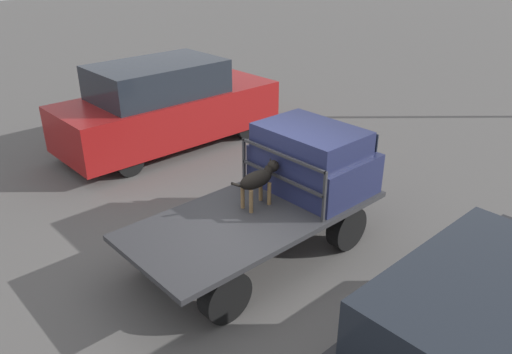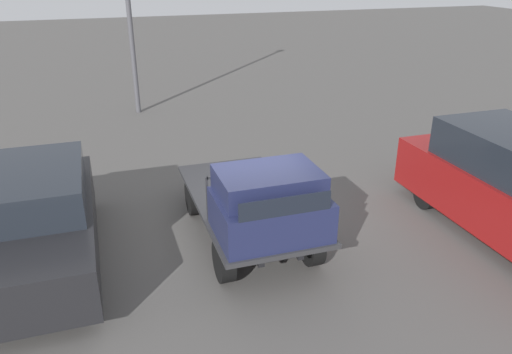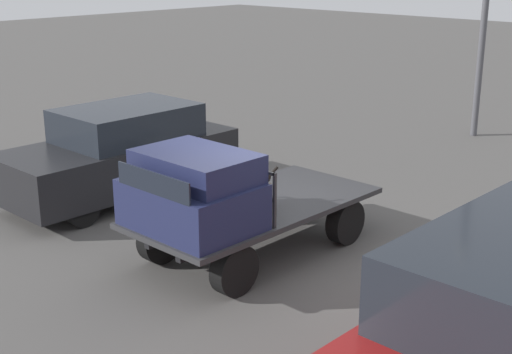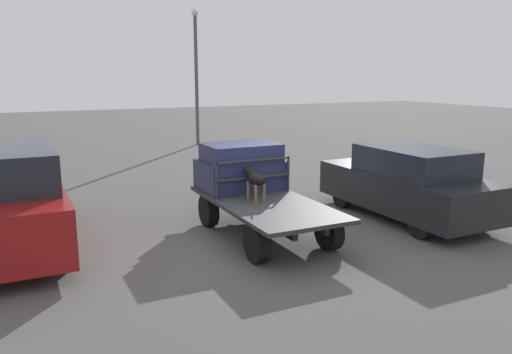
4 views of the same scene
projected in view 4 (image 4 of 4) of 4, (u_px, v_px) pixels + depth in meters
ground_plane at (264, 237)px, 10.40m from camera, size 80.00×80.00×0.00m
flatbed_truck at (265, 210)px, 10.28m from camera, size 3.95×1.86×0.77m
truck_cab at (240, 167)px, 11.22m from camera, size 1.33×1.74×1.04m
truck_headboard at (253, 172)px, 10.60m from camera, size 0.04×1.74×0.79m
dog at (255, 179)px, 10.27m from camera, size 0.95×0.25×0.69m
parked_sedan at (407, 183)px, 11.60m from camera, size 4.39×1.85×1.69m
parked_pickup_far at (7, 199)px, 9.56m from camera, size 5.14×1.96×1.99m
light_pole_far at (196, 68)px, 23.20m from camera, size 0.33×0.33×6.26m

